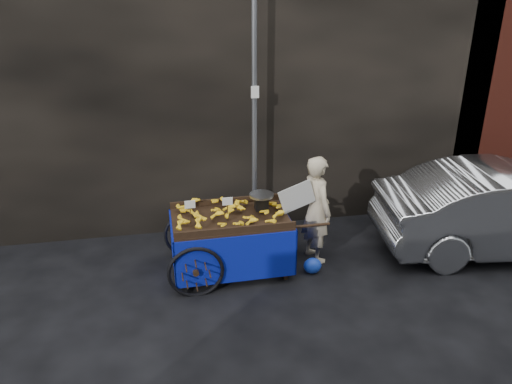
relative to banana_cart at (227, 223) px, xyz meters
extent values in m
plane|color=black|center=(0.31, -0.21, -0.77)|extent=(80.00, 80.00, 0.00)
cube|color=black|center=(-0.69, 2.39, 1.73)|extent=(11.00, 2.00, 5.00)
cube|color=#591E14|center=(5.81, 2.39, 1.73)|extent=(3.00, 2.00, 5.00)
cylinder|color=slate|center=(0.61, 1.09, 1.23)|extent=(0.08, 0.08, 4.00)
cube|color=white|center=(0.61, 1.04, 1.63)|extent=(0.12, 0.02, 0.18)
cube|color=black|center=(0.05, 0.00, 0.05)|extent=(1.66, 1.05, 0.06)
cube|color=black|center=(0.05, 0.48, 0.13)|extent=(1.64, 0.07, 0.10)
cube|color=black|center=(0.06, -0.48, 0.13)|extent=(1.64, 0.07, 0.10)
cube|color=black|center=(0.78, -0.40, -0.36)|extent=(0.05, 0.05, 0.82)
cube|color=black|center=(0.77, 0.42, -0.36)|extent=(0.05, 0.05, 0.82)
cylinder|color=black|center=(1.14, -0.39, 0.05)|extent=(0.51, 0.05, 0.04)
cylinder|color=black|center=(1.12, 0.43, 0.05)|extent=(0.51, 0.05, 0.04)
torus|color=black|center=(-0.50, -0.56, -0.41)|extent=(0.77, 0.06, 0.77)
torus|color=black|center=(-0.52, 0.55, -0.41)|extent=(0.77, 0.06, 0.77)
cylinder|color=black|center=(-0.51, -0.01, -0.41)|extent=(0.07, 1.15, 0.05)
cube|color=navy|center=(0.06, -0.52, -0.29)|extent=(1.68, 0.05, 0.70)
cube|color=navy|center=(0.05, 0.52, -0.29)|extent=(1.68, 0.05, 0.70)
cube|color=navy|center=(-0.78, -0.01, -0.29)|extent=(0.04, 1.07, 0.70)
cube|color=navy|center=(0.88, 0.01, -0.29)|extent=(0.04, 1.07, 0.70)
cube|color=black|center=(0.51, 0.06, 0.23)|extent=(0.19, 0.15, 0.16)
cylinder|color=silver|center=(0.51, 0.06, 0.37)|extent=(0.35, 0.35, 0.03)
cube|color=white|center=(-0.51, -0.12, 0.39)|extent=(0.14, 0.01, 0.11)
cube|color=white|center=(0.00, -0.11, 0.39)|extent=(0.14, 0.01, 0.11)
imported|color=#BCAC8C|center=(1.35, 0.09, 0.06)|extent=(0.54, 0.69, 1.65)
cube|color=silver|center=(1.01, -0.04, 0.35)|extent=(0.59, 0.07, 0.50)
ellipsoid|color=blue|center=(1.20, -0.32, -0.65)|extent=(0.26, 0.21, 0.24)
imported|color=silver|center=(4.42, -0.21, -0.09)|extent=(4.27, 1.93, 1.36)
camera|label=1|loc=(-0.79, -6.31, 3.19)|focal=35.00mm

